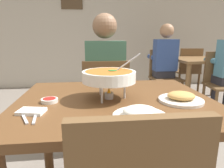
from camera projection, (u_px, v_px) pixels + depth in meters
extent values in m
cube|color=#BCB2A3|center=(95.00, 18.00, 4.27)|extent=(10.00, 0.10, 3.00)
cube|color=brown|center=(115.00, 102.00, 1.14)|extent=(1.11, 0.91, 0.04)
cylinder|color=brown|center=(47.00, 133.00, 1.56)|extent=(0.07, 0.07, 0.72)
cylinder|color=brown|center=(167.00, 127.00, 1.66)|extent=(0.07, 0.07, 0.72)
cube|color=brown|center=(105.00, 104.00, 2.02)|extent=(0.44, 0.44, 0.03)
cube|color=brown|center=(106.00, 86.00, 1.77)|extent=(0.42, 0.04, 0.45)
cylinder|color=brown|center=(120.00, 116.00, 2.28)|extent=(0.04, 0.04, 0.42)
cylinder|color=brown|center=(87.00, 118.00, 2.23)|extent=(0.04, 0.04, 0.42)
cylinder|color=brown|center=(126.00, 132.00, 1.91)|extent=(0.04, 0.04, 0.42)
cylinder|color=brown|center=(86.00, 134.00, 1.87)|extent=(0.04, 0.04, 0.42)
cylinder|color=#2D2D38|center=(114.00, 122.00, 2.10)|extent=(0.10, 0.10, 0.45)
cylinder|color=#2D2D38|center=(95.00, 123.00, 2.08)|extent=(0.10, 0.10, 0.45)
cube|color=#2D2D38|center=(105.00, 98.00, 1.98)|extent=(0.32, 0.32, 0.12)
cube|color=#3D6B56|center=(105.00, 68.00, 1.83)|extent=(0.36, 0.20, 0.50)
sphere|color=#846047|center=(105.00, 26.00, 1.74)|extent=(0.22, 0.22, 0.22)
cylinder|color=#3D6B56|center=(119.00, 70.00, 2.05)|extent=(0.08, 0.28, 0.08)
cylinder|color=#3D6B56|center=(88.00, 70.00, 2.02)|extent=(0.08, 0.28, 0.08)
cylinder|color=silver|center=(124.00, 90.00, 1.13)|extent=(0.01, 0.01, 0.10)
cylinder|color=silver|center=(100.00, 87.00, 1.19)|extent=(0.01, 0.01, 0.10)
cylinder|color=silver|center=(102.00, 94.00, 1.04)|extent=(0.01, 0.01, 0.10)
torus|color=silver|center=(109.00, 82.00, 1.11)|extent=(0.21, 0.21, 0.01)
cylinder|color=#B2B2B7|center=(109.00, 95.00, 1.13)|extent=(0.05, 0.05, 0.04)
cone|color=orange|center=(109.00, 90.00, 1.12)|extent=(0.02, 0.02, 0.04)
cylinder|color=white|center=(109.00, 76.00, 1.11)|extent=(0.30, 0.30, 0.06)
cylinder|color=#AD6023|center=(109.00, 72.00, 1.10)|extent=(0.26, 0.26, 0.01)
ellipsoid|color=#388433|center=(112.00, 70.00, 1.10)|extent=(0.05, 0.03, 0.01)
cylinder|color=silver|center=(124.00, 65.00, 1.12)|extent=(0.18, 0.01, 0.13)
cylinder|color=white|center=(140.00, 117.00, 0.85)|extent=(0.24, 0.24, 0.01)
ellipsoid|color=white|center=(140.00, 111.00, 0.85)|extent=(0.15, 0.13, 0.04)
cylinder|color=white|center=(181.00, 100.00, 1.08)|extent=(0.24, 0.24, 0.01)
ellipsoid|color=tan|center=(181.00, 96.00, 1.07)|extent=(0.15, 0.13, 0.04)
cylinder|color=white|center=(50.00, 100.00, 1.07)|extent=(0.09, 0.09, 0.02)
cylinder|color=maroon|center=(49.00, 99.00, 1.06)|extent=(0.07, 0.07, 0.01)
cube|color=white|center=(31.00, 111.00, 0.91)|extent=(0.13, 0.10, 0.02)
cube|color=silver|center=(24.00, 117.00, 0.87)|extent=(0.09, 0.16, 0.01)
cube|color=silver|center=(35.00, 116.00, 0.87)|extent=(0.04, 0.17, 0.01)
cube|color=brown|center=(205.00, 60.00, 3.27)|extent=(1.00, 0.80, 0.04)
cylinder|color=brown|center=(187.00, 87.00, 2.99)|extent=(0.07, 0.07, 0.72)
cylinder|color=brown|center=(170.00, 78.00, 3.64)|extent=(0.07, 0.07, 0.72)
cylinder|color=brown|center=(214.00, 77.00, 3.74)|extent=(0.07, 0.07, 0.72)
cube|color=brown|center=(166.00, 79.00, 3.25)|extent=(0.48, 0.48, 0.03)
cube|color=brown|center=(161.00, 63.00, 3.38)|extent=(0.42, 0.08, 0.45)
cylinder|color=brown|center=(159.00, 96.00, 3.08)|extent=(0.04, 0.04, 0.42)
cylinder|color=brown|center=(181.00, 94.00, 3.16)|extent=(0.04, 0.04, 0.42)
cylinder|color=brown|center=(150.00, 89.00, 3.44)|extent=(0.04, 0.04, 0.42)
cylinder|color=brown|center=(170.00, 88.00, 3.52)|extent=(0.04, 0.04, 0.42)
cube|color=brown|center=(224.00, 86.00, 2.73)|extent=(0.49, 0.49, 0.03)
cube|color=brown|center=(219.00, 67.00, 2.87)|extent=(0.42, 0.09, 0.45)
cylinder|color=brown|center=(215.00, 106.00, 2.60)|extent=(0.04, 0.04, 0.42)
cylinder|color=brown|center=(203.00, 98.00, 2.97)|extent=(0.04, 0.04, 0.42)
cube|color=brown|center=(186.00, 71.00, 3.94)|extent=(0.48, 0.48, 0.03)
cube|color=brown|center=(191.00, 61.00, 3.68)|extent=(0.42, 0.08, 0.45)
cylinder|color=brown|center=(190.00, 80.00, 4.18)|extent=(0.04, 0.04, 0.42)
cylinder|color=brown|center=(173.00, 80.00, 4.17)|extent=(0.04, 0.04, 0.42)
cylinder|color=brown|center=(198.00, 84.00, 3.81)|extent=(0.04, 0.04, 0.42)
cylinder|color=brown|center=(179.00, 85.00, 3.80)|extent=(0.04, 0.04, 0.42)
cylinder|color=#2D2D38|center=(166.00, 89.00, 3.44)|extent=(0.10, 0.10, 0.45)
cylinder|color=#2D2D38|center=(155.00, 89.00, 3.42)|extent=(0.10, 0.10, 0.45)
cube|color=#2D2D38|center=(162.00, 73.00, 3.32)|extent=(0.32, 0.32, 0.12)
cube|color=#334C8C|center=(165.00, 55.00, 3.17)|extent=(0.36, 0.20, 0.50)
sphere|color=#A57756|center=(167.00, 31.00, 3.09)|extent=(0.22, 0.22, 0.22)
cylinder|color=#334C8C|center=(170.00, 57.00, 3.40)|extent=(0.08, 0.28, 0.08)
cylinder|color=#334C8C|center=(152.00, 57.00, 3.36)|extent=(0.08, 0.28, 0.08)
cylinder|color=#2D2D38|center=(214.00, 98.00, 2.92)|extent=(0.10, 0.10, 0.45)
cylinder|color=teal|center=(212.00, 61.00, 2.86)|extent=(0.08, 0.28, 0.08)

